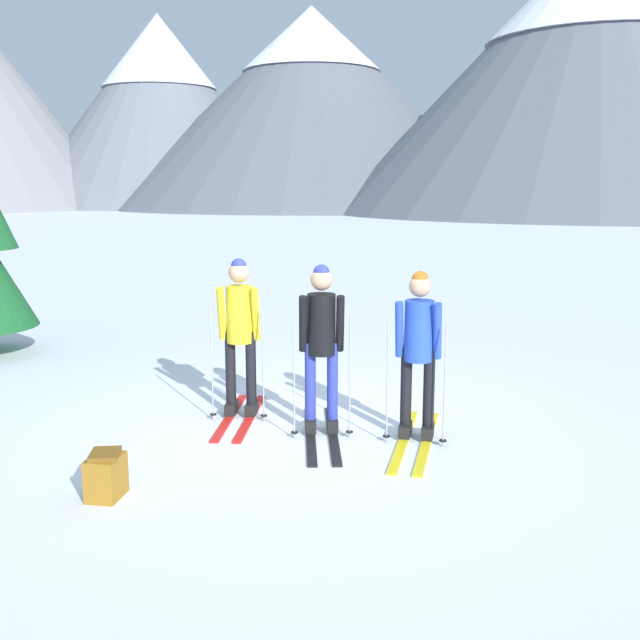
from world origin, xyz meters
The scene contains 6 objects.
ground_plane centered at (0.00, 0.00, 0.00)m, with size 400.00×400.00×0.00m, color white.
skier_in_yellow centered at (-0.63, 0.44, 0.95)m, with size 0.60×1.61×1.70m.
skier_in_black centered at (0.17, -0.21, 0.92)m, with size 0.61×1.71×1.69m.
skier_in_blue centered at (1.08, -0.48, 0.89)m, with size 0.87×1.80×1.65m.
backpack_on_snow_front centered at (-1.68, -1.60, 0.19)m, with size 0.31×0.37×0.38m.
mountain_ridge_distant centered at (0.99, 66.78, 11.53)m, with size 101.73×59.80×25.07m.
Camera 1 is at (-0.51, -7.24, 2.46)m, focal length 41.36 mm.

